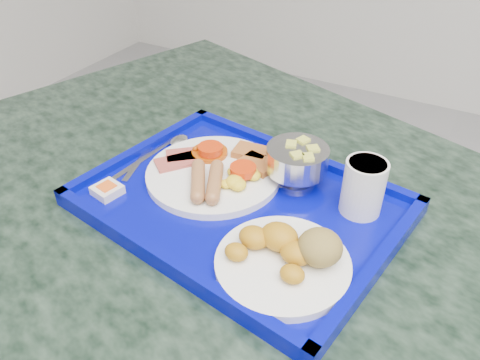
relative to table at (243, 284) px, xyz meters
The scene contains 9 objects.
table is the anchor object (origin of this frame).
tray 0.21m from the table, 76.90° to the right, with size 0.52×0.42×0.03m.
main_plate 0.24m from the table, 166.50° to the left, with size 0.22×0.22×0.03m.
bread_plate 0.29m from the table, 41.57° to the right, with size 0.18×0.18×0.06m.
fruit_bowl 0.28m from the table, 45.90° to the left, with size 0.10×0.10×0.07m.
juice_cup 0.32m from the table, 14.65° to the left, with size 0.06×0.06×0.09m.
spoon 0.29m from the table, 164.55° to the left, with size 0.07×0.17×0.01m.
knife 0.30m from the table, behind, with size 0.01×0.16×0.00m, color silver.
jam_packet 0.31m from the table, 149.98° to the right, with size 0.05×0.05×0.02m.
Camera 1 is at (-0.61, 0.28, 1.26)m, focal length 35.00 mm.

